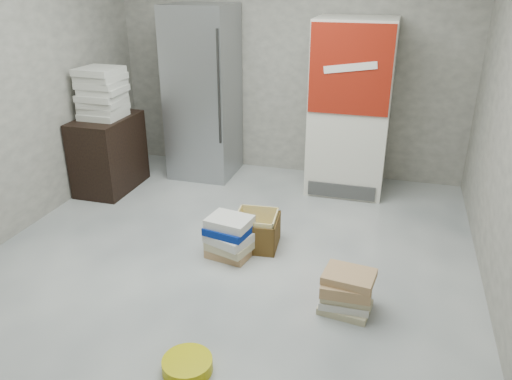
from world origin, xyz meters
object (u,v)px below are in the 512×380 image
object	(u,v)px
coke_cooler	(351,108)
wood_shelf	(109,153)
phonebook_stack_main	(229,237)
cardboard_box	(256,232)
steel_fridge	(203,93)

from	to	relation	value
coke_cooler	wood_shelf	distance (m)	2.63
phonebook_stack_main	cardboard_box	bearing A→B (deg)	67.29
steel_fridge	coke_cooler	xyz separation A→B (m)	(1.65, -0.01, -0.05)
cardboard_box	phonebook_stack_main	bearing A→B (deg)	-130.35
coke_cooler	phonebook_stack_main	distance (m)	2.04
wood_shelf	phonebook_stack_main	xyz separation A→B (m)	(1.72, -1.03, -0.22)
coke_cooler	wood_shelf	xyz separation A→B (m)	(-2.48, -0.72, -0.50)
coke_cooler	cardboard_box	xyz separation A→B (m)	(-0.59, -1.51, -0.78)
steel_fridge	coke_cooler	distance (m)	1.65
wood_shelf	cardboard_box	distance (m)	2.07
phonebook_stack_main	coke_cooler	bearing A→B (deg)	78.94
coke_cooler	phonebook_stack_main	xyz separation A→B (m)	(-0.76, -1.75, -0.73)
steel_fridge	cardboard_box	world-z (taller)	steel_fridge
coke_cooler	cardboard_box	bearing A→B (deg)	-111.23
phonebook_stack_main	cardboard_box	xyz separation A→B (m)	(0.17, 0.24, -0.05)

